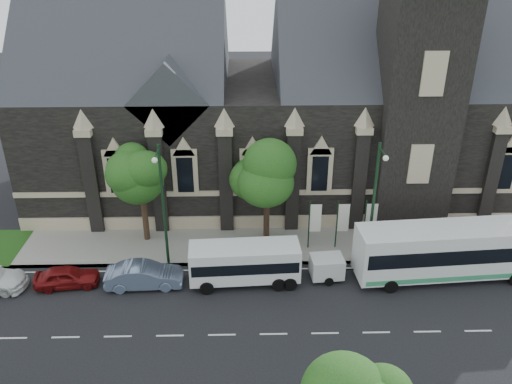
{
  "coord_description": "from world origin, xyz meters",
  "views": [
    {
      "loc": [
        1.46,
        -23.28,
        20.9
      ],
      "look_at": [
        2.12,
        6.0,
        6.24
      ],
      "focal_mm": 36.53,
      "sensor_mm": 36.0,
      "label": 1
    }
  ],
  "objects_px": {
    "street_lamp_mid": "(162,201)",
    "sedan": "(144,275)",
    "street_lamp_near": "(375,199)",
    "tour_coach": "(454,250)",
    "tree_walk_left": "(143,170)",
    "tree_walk_right": "(270,168)",
    "banner_flag_center": "(341,221)",
    "car_far_red": "(67,277)",
    "box_trailer": "(327,267)",
    "banner_flag_left": "(313,221)",
    "banner_flag_right": "(369,220)",
    "shuttle_bus": "(245,262)"
  },
  "relations": [
    {
      "from": "street_lamp_mid",
      "to": "sedan",
      "type": "height_order",
      "value": "street_lamp_mid"
    },
    {
      "from": "street_lamp_near",
      "to": "tour_coach",
      "type": "distance_m",
      "value": 6.26
    },
    {
      "from": "tree_walk_left",
      "to": "tree_walk_right",
      "type": "bearing_deg",
      "value": 0.06
    },
    {
      "from": "banner_flag_center",
      "to": "car_far_red",
      "type": "xyz_separation_m",
      "value": [
        -18.57,
        -4.06,
        -1.68
      ]
    },
    {
      "from": "sedan",
      "to": "tour_coach",
      "type": "bearing_deg",
      "value": -91.03
    },
    {
      "from": "tree_walk_left",
      "to": "tour_coach",
      "type": "distance_m",
      "value": 21.97
    },
    {
      "from": "tour_coach",
      "to": "box_trailer",
      "type": "height_order",
      "value": "tour_coach"
    },
    {
      "from": "banner_flag_center",
      "to": "sedan",
      "type": "distance_m",
      "value": 14.24
    },
    {
      "from": "tree_walk_right",
      "to": "car_far_red",
      "type": "distance_m",
      "value": 15.55
    },
    {
      "from": "street_lamp_near",
      "to": "street_lamp_mid",
      "type": "height_order",
      "value": "same"
    },
    {
      "from": "banner_flag_left",
      "to": "tour_coach",
      "type": "height_order",
      "value": "banner_flag_left"
    },
    {
      "from": "banner_flag_right",
      "to": "sedan",
      "type": "height_order",
      "value": "banner_flag_right"
    },
    {
      "from": "street_lamp_near",
      "to": "box_trailer",
      "type": "relative_size",
      "value": 2.86
    },
    {
      "from": "street_lamp_near",
      "to": "car_far_red",
      "type": "relative_size",
      "value": 2.18
    },
    {
      "from": "tree_walk_right",
      "to": "banner_flag_right",
      "type": "bearing_deg",
      "value": -13.6
    },
    {
      "from": "tree_walk_right",
      "to": "box_trailer",
      "type": "bearing_deg",
      "value": -55.94
    },
    {
      "from": "banner_flag_right",
      "to": "sedan",
      "type": "xyz_separation_m",
      "value": [
        -15.52,
        -4.19,
        -1.56
      ]
    },
    {
      "from": "street_lamp_mid",
      "to": "banner_flag_center",
      "type": "relative_size",
      "value": 2.25
    },
    {
      "from": "street_lamp_mid",
      "to": "banner_flag_left",
      "type": "height_order",
      "value": "street_lamp_mid"
    },
    {
      "from": "street_lamp_near",
      "to": "banner_flag_left",
      "type": "bearing_deg",
      "value": 152.82
    },
    {
      "from": "street_lamp_near",
      "to": "banner_flag_right",
      "type": "height_order",
      "value": "street_lamp_near"
    },
    {
      "from": "banner_flag_center",
      "to": "car_far_red",
      "type": "relative_size",
      "value": 0.97
    },
    {
      "from": "banner_flag_left",
      "to": "box_trailer",
      "type": "height_order",
      "value": "banner_flag_left"
    },
    {
      "from": "banner_flag_left",
      "to": "tour_coach",
      "type": "xyz_separation_m",
      "value": [
        8.93,
        -3.56,
        -0.32
      ]
    },
    {
      "from": "banner_flag_left",
      "to": "banner_flag_right",
      "type": "relative_size",
      "value": 1.0
    },
    {
      "from": "street_lamp_mid",
      "to": "banner_flag_left",
      "type": "bearing_deg",
      "value": 10.5
    },
    {
      "from": "tree_walk_left",
      "to": "banner_flag_center",
      "type": "height_order",
      "value": "tree_walk_left"
    },
    {
      "from": "banner_flag_center",
      "to": "sedan",
      "type": "xyz_separation_m",
      "value": [
        -13.52,
        -4.19,
        -1.56
      ]
    },
    {
      "from": "street_lamp_near",
      "to": "street_lamp_mid",
      "type": "xyz_separation_m",
      "value": [
        -14.0,
        0.0,
        0.0
      ]
    },
    {
      "from": "tree_walk_right",
      "to": "banner_flag_left",
      "type": "xyz_separation_m",
      "value": [
        3.08,
        -1.71,
        -3.43
      ]
    },
    {
      "from": "banner_flag_center",
      "to": "banner_flag_left",
      "type": "bearing_deg",
      "value": 180.0
    },
    {
      "from": "banner_flag_right",
      "to": "tree_walk_left",
      "type": "bearing_deg",
      "value": 173.96
    },
    {
      "from": "tour_coach",
      "to": "sedan",
      "type": "relative_size",
      "value": 2.64
    },
    {
      "from": "street_lamp_near",
      "to": "banner_flag_center",
      "type": "distance_m",
      "value": 3.74
    },
    {
      "from": "tree_walk_left",
      "to": "tour_coach",
      "type": "bearing_deg",
      "value": -14.05
    },
    {
      "from": "tree_walk_left",
      "to": "banner_flag_right",
      "type": "bearing_deg",
      "value": -6.04
    },
    {
      "from": "sedan",
      "to": "banner_flag_right",
      "type": "bearing_deg",
      "value": -77.69
    },
    {
      "from": "shuttle_bus",
      "to": "car_far_red",
      "type": "xyz_separation_m",
      "value": [
        -11.66,
        -0.18,
        -0.9
      ]
    },
    {
      "from": "box_trailer",
      "to": "sedan",
      "type": "distance_m",
      "value": 12.07
    },
    {
      "from": "street_lamp_mid",
      "to": "box_trailer",
      "type": "relative_size",
      "value": 2.86
    },
    {
      "from": "street_lamp_mid",
      "to": "tree_walk_left",
      "type": "bearing_deg",
      "value": 116.47
    },
    {
      "from": "tree_walk_right",
      "to": "sedan",
      "type": "xyz_separation_m",
      "value": [
        -8.44,
        -5.91,
        -5.0
      ]
    },
    {
      "from": "box_trailer",
      "to": "car_far_red",
      "type": "xyz_separation_m",
      "value": [
        -17.11,
        -0.43,
        -0.23
      ]
    },
    {
      "from": "street_lamp_near",
      "to": "tour_coach",
      "type": "height_order",
      "value": "street_lamp_near"
    },
    {
      "from": "banner_flag_center",
      "to": "sedan",
      "type": "relative_size",
      "value": 0.8
    },
    {
      "from": "banner_flag_center",
      "to": "sedan",
      "type": "bearing_deg",
      "value": -162.76
    },
    {
      "from": "banner_flag_left",
      "to": "street_lamp_near",
      "type": "bearing_deg",
      "value": -27.18
    },
    {
      "from": "tour_coach",
      "to": "box_trailer",
      "type": "distance_m",
      "value": 8.47
    },
    {
      "from": "street_lamp_mid",
      "to": "car_far_red",
      "type": "xyz_separation_m",
      "value": [
        -6.29,
        -2.15,
        -4.41
      ]
    },
    {
      "from": "tree_walk_right",
      "to": "tour_coach",
      "type": "relative_size",
      "value": 0.59
    }
  ]
}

